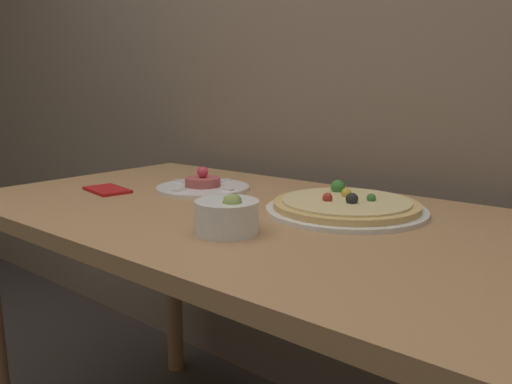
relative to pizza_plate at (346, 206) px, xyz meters
name	(u,v)px	position (x,y,z in m)	size (l,w,h in m)	color
back_wall	(363,8)	(-0.18, 0.39, 0.49)	(8.00, 0.05, 2.60)	#84705B
dining_table	(250,254)	(-0.18, -0.12, -0.12)	(1.43, 0.78, 0.80)	#AD7F51
pizza_plate	(346,206)	(0.00, 0.00, 0.00)	(0.36, 0.36, 0.06)	white
tartare_plate	(203,186)	(-0.43, -0.02, 0.00)	(0.26, 0.26, 0.06)	white
small_bowl	(228,216)	(-0.09, -0.29, 0.02)	(0.12, 0.12, 0.08)	white
napkin	(107,190)	(-0.62, -0.20, -0.01)	(0.15, 0.11, 0.01)	red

